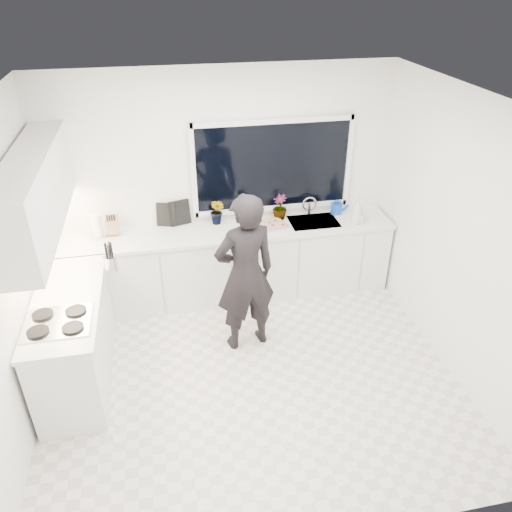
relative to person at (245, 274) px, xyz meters
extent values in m
cube|color=beige|center=(-0.05, -0.51, -0.89)|extent=(4.00, 3.50, 0.02)
cube|color=white|center=(-0.05, 1.25, 0.47)|extent=(4.00, 0.02, 2.70)
cube|color=white|center=(-2.06, -0.51, 0.47)|extent=(0.02, 3.50, 2.70)
cube|color=white|center=(1.96, -0.51, 0.47)|extent=(0.02, 3.50, 2.70)
cube|color=white|center=(-0.05, -0.51, 1.83)|extent=(4.00, 3.50, 0.02)
cube|color=black|center=(0.55, 1.21, 0.67)|extent=(1.80, 0.02, 1.00)
cube|color=white|center=(-0.05, 0.94, -0.44)|extent=(3.92, 0.58, 0.88)
cube|color=white|center=(-1.72, -0.16, -0.44)|extent=(0.58, 1.60, 0.88)
cube|color=silver|center=(-0.05, 0.93, 0.02)|extent=(3.94, 0.62, 0.04)
cube|color=silver|center=(-1.72, -0.16, 0.02)|extent=(0.62, 1.60, 0.04)
cube|color=white|center=(-1.84, 0.19, 0.97)|extent=(0.34, 2.10, 0.70)
cube|color=silver|center=(1.00, 0.94, -0.01)|extent=(0.58, 0.42, 0.14)
cylinder|color=silver|center=(1.00, 1.14, 0.15)|extent=(0.03, 0.03, 0.22)
cube|color=black|center=(-1.74, -0.51, 0.05)|extent=(0.56, 0.48, 0.03)
imported|color=black|center=(0.00, 0.00, 0.00)|extent=(0.71, 0.54, 1.76)
cube|color=silver|center=(0.43, 0.91, 0.05)|extent=(0.49, 0.41, 0.03)
cube|color=#AB1816|center=(0.43, 0.91, 0.07)|extent=(0.44, 0.36, 0.01)
cylinder|color=#123FAE|center=(1.34, 1.10, 0.10)|extent=(0.18, 0.18, 0.13)
cylinder|color=white|center=(-1.50, 1.04, 0.17)|extent=(0.14, 0.14, 0.26)
cube|color=olive|center=(-1.33, 1.08, 0.15)|extent=(0.13, 0.10, 0.22)
cylinder|color=#B4B5B9|center=(-1.32, 0.29, 0.12)|extent=(0.16, 0.16, 0.16)
cube|color=black|center=(-0.73, 1.18, 0.18)|extent=(0.22, 0.09, 0.28)
cube|color=black|center=(-0.57, 1.18, 0.19)|extent=(0.25, 0.09, 0.30)
imported|color=#26662D|center=(-0.13, 1.10, 0.20)|extent=(0.23, 0.23, 0.33)
imported|color=#26662D|center=(0.19, 1.10, 0.21)|extent=(0.20, 0.21, 0.34)
imported|color=#26662D|center=(0.62, 1.10, 0.19)|extent=(0.24, 0.24, 0.31)
imported|color=#D8BF66|center=(1.48, 0.79, 0.20)|extent=(0.17, 0.17, 0.32)
imported|color=#D8BF66|center=(1.53, 0.79, 0.13)|extent=(0.11, 0.11, 0.18)
camera|label=1|loc=(-0.73, -4.19, 2.72)|focal=35.00mm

